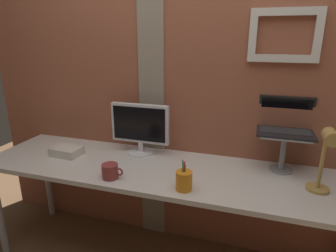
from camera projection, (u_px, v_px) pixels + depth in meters
name	position (u px, v px, depth m)	size (l,w,h in m)	color
brick_wall_back	(188.00, 72.00, 1.97)	(3.17, 0.16, 2.57)	#9E563D
desk	(163.00, 177.00, 1.83)	(2.40, 0.63, 0.73)	silver
monitor	(140.00, 126.00, 1.99)	(0.42, 0.18, 0.36)	white
laptop_stand	(284.00, 146.00, 1.74)	(0.28, 0.22, 0.24)	gray
laptop	(285.00, 122.00, 1.76)	(0.33, 0.27, 0.21)	black
desk_lamp	(326.00, 155.00, 1.44)	(0.12, 0.20, 0.37)	tan
pen_cup	(184.00, 180.00, 1.55)	(0.09, 0.09, 0.17)	orange
coffee_mug	(110.00, 171.00, 1.68)	(0.13, 0.10, 0.09)	maroon
paper_clutter_stack	(66.00, 151.00, 2.01)	(0.20, 0.14, 0.06)	silver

